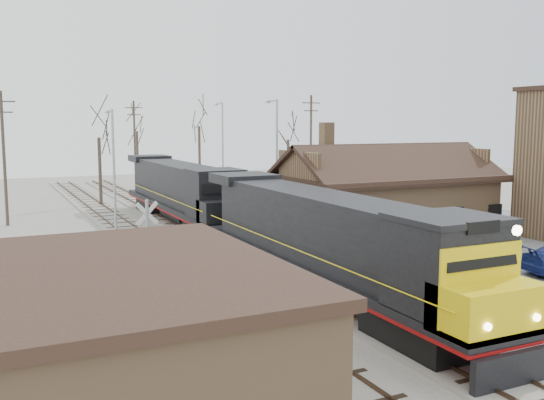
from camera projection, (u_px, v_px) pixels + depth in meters
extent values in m
plane|color=#A19C92|center=(325.00, 296.00, 27.69)|extent=(140.00, 140.00, 0.00)
cube|color=#59595E|center=(325.00, 296.00, 27.68)|extent=(60.00, 9.00, 0.03)
cube|color=#59595E|center=(535.00, 246.00, 38.95)|extent=(22.00, 26.00, 0.03)
cube|color=#A19C92|center=(213.00, 239.00, 41.11)|extent=(3.40, 90.00, 0.12)
cube|color=#473323|center=(202.00, 238.00, 40.79)|extent=(0.08, 90.00, 0.14)
cube|color=#473323|center=(222.00, 236.00, 41.40)|extent=(0.08, 90.00, 0.14)
cube|color=#A19C92|center=(147.00, 244.00, 39.18)|extent=(3.40, 90.00, 0.12)
cube|color=#473323|center=(136.00, 244.00, 38.86)|extent=(0.08, 90.00, 0.14)
cube|color=#473323|center=(158.00, 242.00, 39.48)|extent=(0.08, 90.00, 0.14)
cube|color=#946F4C|center=(385.00, 205.00, 43.30)|extent=(14.00, 8.00, 4.00)
cube|color=black|center=(385.00, 176.00, 43.03)|extent=(15.20, 9.20, 0.30)
cube|color=black|center=(406.00, 164.00, 40.85)|extent=(15.00, 4.71, 2.66)
cube|color=black|center=(367.00, 160.00, 44.97)|extent=(15.00, 4.71, 2.66)
cube|color=#946F4C|center=(327.00, 138.00, 42.33)|extent=(0.80, 0.80, 2.20)
cube|color=#946F4C|center=(31.00, 366.00, 14.72)|extent=(12.00, 10.00, 4.00)
cube|color=black|center=(26.00, 280.00, 14.44)|extent=(12.40, 10.40, 0.30)
cube|color=black|center=(425.00, 330.00, 21.38)|extent=(2.72, 4.36, 1.09)
cube|color=black|center=(260.00, 253.00, 34.06)|extent=(2.72, 4.36, 1.09)
cube|color=black|center=(324.00, 264.00, 27.61)|extent=(3.27, 21.80, 0.38)
cube|color=maroon|center=(324.00, 269.00, 27.64)|extent=(3.29, 21.80, 0.13)
cube|color=black|center=(309.00, 223.00, 28.62)|extent=(2.83, 15.80, 3.05)
cube|color=black|center=(447.00, 265.00, 20.18)|extent=(3.27, 3.05, 3.05)
cube|color=yellow|center=(487.00, 307.00, 18.64)|extent=(3.27, 1.96, 1.53)
cube|color=black|center=(512.00, 371.00, 17.88)|extent=(3.05, 0.25, 1.09)
cylinder|color=#FFF2CC|center=(517.00, 230.00, 17.42)|extent=(0.31, 0.10, 0.31)
cube|color=black|center=(211.00, 230.00, 41.34)|extent=(2.72, 4.36, 1.09)
cube|color=black|center=(157.00, 205.00, 54.02)|extent=(2.72, 4.36, 1.09)
cube|color=black|center=(180.00, 205.00, 47.57)|extent=(3.27, 21.80, 0.38)
cube|color=maroon|center=(180.00, 208.00, 47.60)|extent=(3.29, 21.80, 0.13)
cube|color=black|center=(175.00, 182.00, 48.58)|extent=(2.83, 15.80, 3.05)
cube|color=black|center=(215.00, 194.00, 40.14)|extent=(3.27, 3.05, 3.05)
cube|color=black|center=(225.00, 212.00, 38.60)|extent=(3.27, 1.96, 1.53)
cube|color=black|center=(232.00, 240.00, 37.84)|extent=(3.05, 0.25, 1.09)
cylinder|color=#A5A8AD|center=(488.00, 271.00, 24.22)|extent=(0.14, 0.14, 3.95)
cube|color=silver|center=(489.00, 237.00, 24.04)|extent=(1.02, 0.24, 1.03)
cube|color=silver|center=(489.00, 237.00, 24.04)|extent=(1.02, 0.24, 1.03)
cube|color=black|center=(488.00, 257.00, 24.14)|extent=(0.90, 0.32, 0.15)
cylinder|color=#B20C0C|center=(482.00, 258.00, 23.88)|extent=(0.25, 0.12, 0.24)
cylinder|color=#B20C0C|center=(495.00, 255.00, 24.41)|extent=(0.25, 0.12, 0.24)
cube|color=#A5A8AD|center=(486.00, 297.00, 24.36)|extent=(0.40, 0.30, 0.49)
cylinder|color=#A5A8AD|center=(148.00, 246.00, 28.22)|extent=(0.15, 0.15, 4.34)
cube|color=silver|center=(147.00, 214.00, 28.03)|extent=(1.13, 0.24, 1.14)
cube|color=silver|center=(147.00, 214.00, 28.03)|extent=(1.13, 0.24, 1.14)
cube|color=black|center=(148.00, 232.00, 28.14)|extent=(0.99, 0.32, 0.16)
cylinder|color=#B20C0C|center=(157.00, 231.00, 28.42)|extent=(0.27, 0.12, 0.26)
cylinder|color=#B20C0C|center=(138.00, 233.00, 27.86)|extent=(0.27, 0.12, 0.26)
cube|color=#A5A8AD|center=(149.00, 271.00, 28.37)|extent=(0.43, 0.33, 0.54)
cylinder|color=#A5A8AD|center=(114.00, 174.00, 41.71)|extent=(0.18, 0.18, 8.80)
cylinder|color=#A5A8AD|center=(110.00, 111.00, 41.97)|extent=(0.12, 1.80, 0.12)
cube|color=#A5A8AD|center=(107.00, 112.00, 42.70)|extent=(0.25, 0.50, 0.12)
cylinder|color=#A5A8AD|center=(277.00, 162.00, 47.03)|extent=(0.18, 0.18, 9.67)
cylinder|color=#A5A8AD|center=(272.00, 101.00, 47.24)|extent=(0.12, 1.80, 0.12)
cube|color=#A5A8AD|center=(268.00, 102.00, 47.97)|extent=(0.25, 0.50, 0.12)
cylinder|color=#A5A8AD|center=(223.00, 152.00, 60.43)|extent=(0.18, 0.18, 9.89)
cylinder|color=#A5A8AD|center=(219.00, 104.00, 60.63)|extent=(0.12, 1.80, 0.12)
cube|color=#A5A8AD|center=(216.00, 105.00, 61.35)|extent=(0.25, 0.50, 0.12)
cylinder|color=#382D23|center=(4.00, 159.00, 45.99)|extent=(0.24, 0.24, 10.27)
cube|color=#382D23|center=(1.00, 101.00, 45.44)|extent=(2.00, 0.10, 0.10)
cube|color=#382D23|center=(2.00, 112.00, 45.54)|extent=(1.60, 0.10, 0.10)
cylinder|color=#382D23|center=(135.00, 146.00, 69.99)|extent=(0.24, 0.24, 10.39)
cube|color=#382D23|center=(134.00, 108.00, 69.44)|extent=(2.00, 0.10, 0.10)
cube|color=#382D23|center=(134.00, 115.00, 69.54)|extent=(1.60, 0.10, 0.10)
cylinder|color=#382D23|center=(311.00, 147.00, 62.76)|extent=(0.24, 0.24, 10.70)
cube|color=#382D23|center=(311.00, 103.00, 62.18)|extent=(2.00, 0.10, 0.10)
cube|color=#382D23|center=(311.00, 111.00, 62.28)|extent=(1.60, 0.10, 0.10)
cylinder|color=#382D23|center=(100.00, 172.00, 57.51)|extent=(0.32, 0.32, 6.50)
cylinder|color=#382D23|center=(138.00, 159.00, 74.06)|extent=(0.32, 0.32, 6.86)
cylinder|color=#382D23|center=(200.00, 158.00, 70.61)|extent=(0.32, 0.32, 7.48)
cylinder|color=#382D23|center=(288.00, 165.00, 70.22)|extent=(0.32, 0.32, 5.94)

